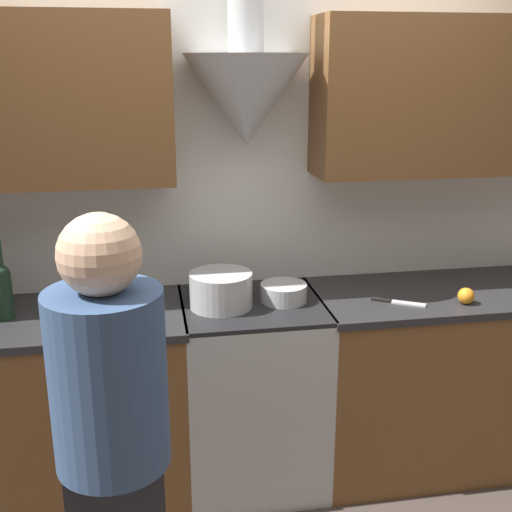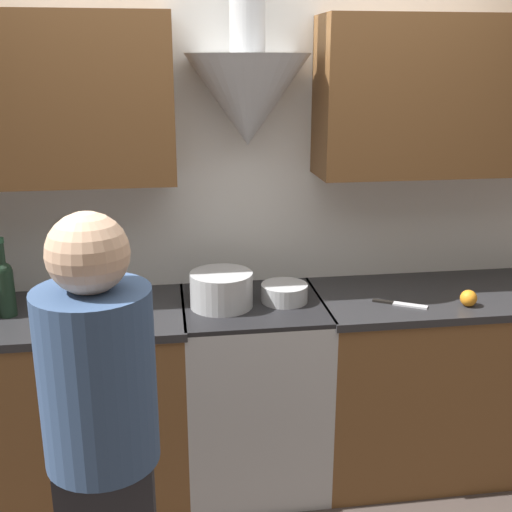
# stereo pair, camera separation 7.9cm
# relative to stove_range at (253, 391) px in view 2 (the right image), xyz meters

# --- Properties ---
(wall_back) EXTENTS (8.40, 0.54, 2.60)m
(wall_back) POSITION_rel_stove_range_xyz_m (-0.01, 0.27, 1.02)
(wall_back) COLOR white
(wall_back) RESTS_ON ground_plane
(counter_left) EXTENTS (1.32, 0.62, 0.91)m
(counter_left) POSITION_rel_stove_range_xyz_m (-0.97, -0.00, -0.00)
(counter_left) COLOR brown
(counter_left) RESTS_ON ground_plane
(counter_right) EXTENTS (1.28, 0.62, 0.91)m
(counter_right) POSITION_rel_stove_range_xyz_m (0.95, -0.00, -0.00)
(counter_right) COLOR brown
(counter_right) RESTS_ON ground_plane
(stove_range) EXTENTS (0.64, 0.60, 0.91)m
(stove_range) POSITION_rel_stove_range_xyz_m (0.00, 0.00, 0.00)
(stove_range) COLOR #B7BABC
(stove_range) RESTS_ON ground_plane
(wine_bottle_5) EXTENTS (0.08, 0.08, 0.35)m
(wine_bottle_5) POSITION_rel_stove_range_xyz_m (-1.06, -0.00, 0.59)
(wine_bottle_5) COLOR black
(wine_bottle_5) RESTS_ON counter_left
(stock_pot) EXTENTS (0.28, 0.28, 0.16)m
(stock_pot) POSITION_rel_stove_range_xyz_m (-0.14, -0.03, 0.53)
(stock_pot) COLOR #B7BABC
(stock_pot) RESTS_ON stove_range
(mixing_bowl) EXTENTS (0.21, 0.21, 0.08)m
(mixing_bowl) POSITION_rel_stove_range_xyz_m (0.14, -0.01, 0.49)
(mixing_bowl) COLOR #B7BABC
(mixing_bowl) RESTS_ON stove_range
(orange_fruit) EXTENTS (0.07, 0.07, 0.07)m
(orange_fruit) POSITION_rel_stove_range_xyz_m (0.94, -0.18, 0.49)
(orange_fruit) COLOR orange
(orange_fruit) RESTS_ON counter_right
(chefs_knife) EXTENTS (0.22, 0.15, 0.01)m
(chefs_knife) POSITION_rel_stove_range_xyz_m (0.65, -0.13, 0.46)
(chefs_knife) COLOR silver
(chefs_knife) RESTS_ON counter_right
(person_foreground_left) EXTENTS (0.31, 0.31, 1.60)m
(person_foreground_left) POSITION_rel_stove_range_xyz_m (-0.57, -1.09, 0.43)
(person_foreground_left) COLOR #28282D
(person_foreground_left) RESTS_ON ground_plane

